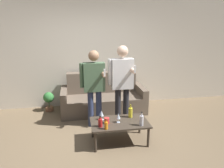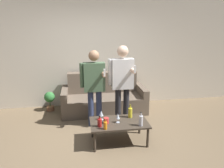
{
  "view_description": "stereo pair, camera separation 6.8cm",
  "coord_description": "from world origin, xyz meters",
  "px_view_note": "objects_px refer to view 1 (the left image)",
  "views": [
    {
      "loc": [
        -0.36,
        -3.34,
        2.08
      ],
      "look_at": [
        0.33,
        0.64,
        0.95
      ],
      "focal_mm": 35.0,
      "sensor_mm": 36.0,
      "label": 1
    },
    {
      "loc": [
        -0.3,
        -3.35,
        2.08
      ],
      "look_at": [
        0.33,
        0.64,
        0.95
      ],
      "focal_mm": 35.0,
      "sensor_mm": 36.0,
      "label": 2
    }
  ],
  "objects_px": {
    "coffee_table": "(119,124)",
    "person_standing_right": "(122,80)",
    "bottle_orange": "(141,120)",
    "couch": "(103,98)",
    "person_standing_left": "(94,83)"
  },
  "relations": [
    {
      "from": "bottle_orange",
      "to": "couch",
      "type": "bearing_deg",
      "value": 103.67
    },
    {
      "from": "coffee_table",
      "to": "person_standing_left",
      "type": "bearing_deg",
      "value": 117.21
    },
    {
      "from": "bottle_orange",
      "to": "person_standing_right",
      "type": "height_order",
      "value": "person_standing_right"
    },
    {
      "from": "coffee_table",
      "to": "person_standing_right",
      "type": "bearing_deg",
      "value": 74.3
    },
    {
      "from": "couch",
      "to": "person_standing_right",
      "type": "xyz_separation_m",
      "value": [
        0.27,
        -0.88,
        0.67
      ]
    },
    {
      "from": "couch",
      "to": "person_standing_right",
      "type": "distance_m",
      "value": 1.14
    },
    {
      "from": "coffee_table",
      "to": "bottle_orange",
      "type": "xyz_separation_m",
      "value": [
        0.34,
        -0.21,
        0.14
      ]
    },
    {
      "from": "bottle_orange",
      "to": "person_standing_right",
      "type": "xyz_separation_m",
      "value": [
        -0.15,
        0.87,
        0.49
      ]
    },
    {
      "from": "couch",
      "to": "coffee_table",
      "type": "distance_m",
      "value": 1.55
    },
    {
      "from": "coffee_table",
      "to": "bottle_orange",
      "type": "relative_size",
      "value": 4.11
    },
    {
      "from": "coffee_table",
      "to": "bottle_orange",
      "type": "distance_m",
      "value": 0.42
    },
    {
      "from": "bottle_orange",
      "to": "coffee_table",
      "type": "bearing_deg",
      "value": 148.74
    },
    {
      "from": "couch",
      "to": "coffee_table",
      "type": "relative_size",
      "value": 1.96
    },
    {
      "from": "couch",
      "to": "coffee_table",
      "type": "height_order",
      "value": "couch"
    },
    {
      "from": "couch",
      "to": "bottle_orange",
      "type": "distance_m",
      "value": 1.81
    }
  ]
}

